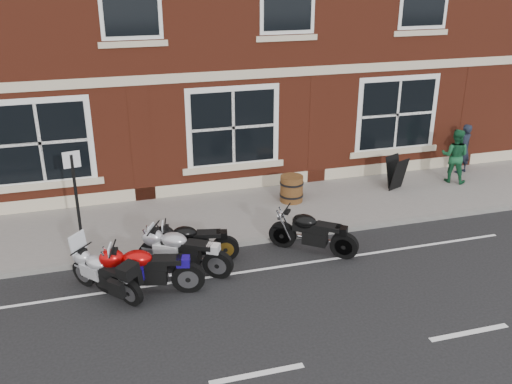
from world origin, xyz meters
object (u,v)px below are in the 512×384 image
pedestrian_left (463,149)px  a_board_sign (396,173)px  moto_sport_black (192,240)px  moto_touring_silver (105,271)px  moto_naked_black (312,230)px  moto_sport_red (147,267)px  parking_sign (77,199)px  moto_sport_silver (183,249)px  barrel_planter (292,189)px  pedestrian_right (455,156)px

pedestrian_left → a_board_sign: bearing=-2.4°
moto_sport_black → a_board_sign: size_ratio=2.12×
moto_touring_silver → moto_naked_black: bearing=-34.2°
moto_sport_red → parking_sign: (-1.24, 1.56, 0.99)m
moto_sport_red → pedestrian_left: 10.76m
moto_sport_silver → pedestrian_left: bearing=-38.2°
parking_sign → moto_naked_black: bearing=-20.6°
pedestrian_left → parking_sign: (-11.23, -2.43, 0.67)m
a_board_sign → barrel_planter: bearing=157.4°
moto_sport_red → moto_naked_black: size_ratio=1.25×
moto_naked_black → parking_sign: parking_sign is taller
barrel_planter → parking_sign: size_ratio=0.29×
moto_naked_black → pedestrian_right: pedestrian_right is taller
moto_sport_red → pedestrian_right: size_ratio=1.35×
moto_naked_black → pedestrian_left: size_ratio=1.13×
moto_touring_silver → barrel_planter: bearing=-8.5°
moto_touring_silver → moto_sport_silver: size_ratio=0.80×
moto_sport_black → pedestrian_right: pedestrian_right is taller
pedestrian_left → parking_sign: parking_sign is taller
moto_touring_silver → moto_sport_red: (0.82, -0.18, 0.06)m
moto_naked_black → barrel_planter: (0.45, 2.65, -0.06)m
moto_sport_silver → a_board_sign: a_board_sign is taller
moto_naked_black → pedestrian_left: (6.22, 3.31, 0.34)m
moto_sport_silver → barrel_planter: 4.39m
moto_sport_red → parking_sign: 2.23m
pedestrian_right → moto_touring_silver: bearing=58.3°
moto_touring_silver → pedestrian_left: bearing=-21.0°
parking_sign → moto_sport_silver: bearing=-36.3°
moto_naked_black → parking_sign: 5.19m
moto_naked_black → moto_sport_black: bearing=121.4°
moto_sport_red → a_board_sign: (7.41, 3.40, 0.02)m
a_board_sign → barrel_planter: size_ratio=1.30×
moto_naked_black → a_board_sign: a_board_sign is taller
moto_touring_silver → moto_sport_red: 0.85m
moto_sport_black → pedestrian_left: bearing=-60.1°
moto_sport_black → moto_sport_silver: size_ratio=1.04×
moto_sport_silver → moto_sport_black: bearing=-0.5°
pedestrian_left → parking_sign: bearing=-3.2°
pedestrian_left → barrel_planter: (-5.77, -0.66, -0.41)m
moto_sport_red → barrel_planter: bearing=-37.2°
barrel_planter → parking_sign: parking_sign is taller
moto_touring_silver → pedestrian_left: 11.47m
moto_sport_black → pedestrian_right: size_ratio=1.23×
pedestrian_right → moto_sport_black: bearing=57.0°
moto_sport_black → a_board_sign: a_board_sign is taller
moto_sport_black → parking_sign: (-2.32, 0.56, 1.05)m
moto_sport_black → parking_sign: size_ratio=0.79×
pedestrian_left → parking_sign: 11.51m
pedestrian_right → a_board_sign: size_ratio=1.72×
moto_sport_silver → pedestrian_left: pedestrian_left is taller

